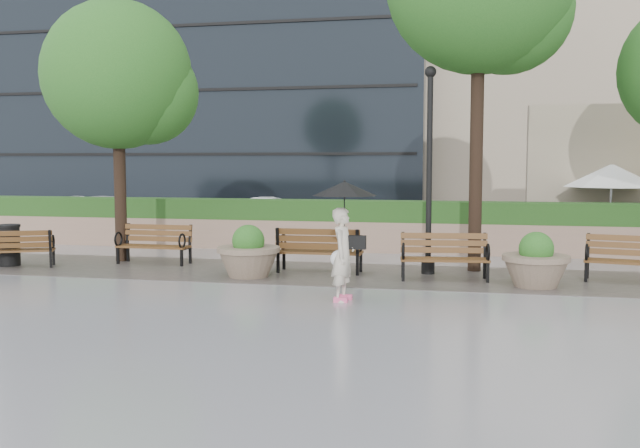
% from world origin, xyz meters
% --- Properties ---
extents(ground, '(100.00, 100.00, 0.00)m').
position_xyz_m(ground, '(0.00, 0.00, 0.00)').
color(ground, gray).
rests_on(ground, ground).
extents(cobble_strip, '(28.00, 3.20, 0.01)m').
position_xyz_m(cobble_strip, '(0.00, 3.00, 0.01)').
color(cobble_strip, '#383330').
rests_on(cobble_strip, ground).
extents(hedge_wall, '(24.00, 0.80, 1.35)m').
position_xyz_m(hedge_wall, '(0.00, 7.00, 0.66)').
color(hedge_wall, '#957660').
rests_on(hedge_wall, ground).
extents(asphalt_street, '(40.00, 7.00, 0.00)m').
position_xyz_m(asphalt_street, '(0.00, 11.00, 0.00)').
color(asphalt_street, black).
rests_on(asphalt_street, ground).
extents(bench_0, '(1.70, 1.23, 0.85)m').
position_xyz_m(bench_0, '(-7.00, 2.34, 0.25)').
color(bench_0, brown).
rests_on(bench_0, ground).
extents(bench_1, '(1.71, 0.72, 0.90)m').
position_xyz_m(bench_1, '(-4.25, 3.56, 0.27)').
color(bench_1, brown).
rests_on(bench_1, ground).
extents(bench_2, '(1.82, 0.74, 0.97)m').
position_xyz_m(bench_2, '(-0.21, 3.08, 0.29)').
color(bench_2, brown).
rests_on(bench_2, ground).
extents(bench_3, '(1.81, 0.89, 0.93)m').
position_xyz_m(bench_3, '(2.44, 2.66, 0.28)').
color(bench_3, brown).
rests_on(bench_3, ground).
extents(bench_4, '(1.81, 1.02, 0.92)m').
position_xyz_m(bench_4, '(6.03, 3.06, 0.27)').
color(bench_4, brown).
rests_on(bench_4, ground).
extents(planter_left, '(1.29, 1.29, 1.09)m').
position_xyz_m(planter_left, '(-1.53, 2.23, 0.42)').
color(planter_left, '#7F6B56').
rests_on(planter_left, ground).
extents(planter_right, '(1.26, 1.26, 1.06)m').
position_xyz_m(planter_right, '(4.16, 2.24, 0.41)').
color(planter_right, '#7F6B56').
rests_on(planter_right, ground).
extents(trash_bin, '(0.54, 0.54, 0.90)m').
position_xyz_m(trash_bin, '(-7.38, 2.58, 0.45)').
color(trash_bin, black).
rests_on(trash_bin, ground).
extents(lamppost, '(0.28, 0.28, 4.35)m').
position_xyz_m(lamppost, '(2.07, 3.39, 1.92)').
color(lamppost, black).
rests_on(lamppost, ground).
extents(tree_0, '(3.56, 3.48, 6.15)m').
position_xyz_m(tree_0, '(-5.08, 3.93, 4.29)').
color(tree_0, black).
rests_on(tree_0, ground).
extents(patio_umb_white, '(2.50, 2.50, 2.30)m').
position_xyz_m(patio_umb_white, '(6.62, 8.76, 1.99)').
color(patio_umb_white, black).
rests_on(patio_umb_white, ground).
extents(car_left, '(4.41, 2.54, 1.20)m').
position_xyz_m(car_left, '(-9.06, 10.37, 0.60)').
color(car_left, white).
rests_on(car_left, ground).
extents(car_right, '(3.95, 2.17, 1.24)m').
position_xyz_m(car_right, '(-3.20, 10.20, 0.62)').
color(car_right, white).
rests_on(car_right, ground).
extents(pedestrian, '(1.11, 1.11, 2.03)m').
position_xyz_m(pedestrian, '(0.83, 0.18, 1.24)').
color(pedestrian, beige).
rests_on(pedestrian, ground).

